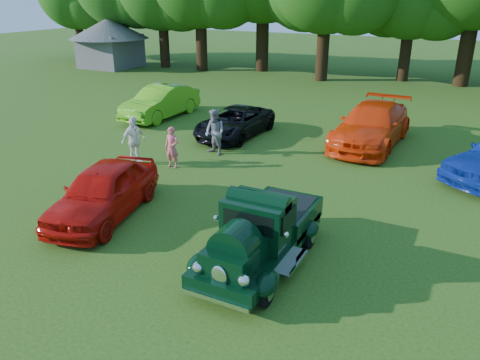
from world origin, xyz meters
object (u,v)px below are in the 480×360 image
at_px(back_car_lime, 161,102).
at_px(spectator_pink, 172,148).
at_px(hero_pickup, 262,234).
at_px(gazebo, 109,37).
at_px(spectator_white, 134,141).
at_px(back_car_orange, 372,125).
at_px(back_car_black, 235,122).
at_px(red_convertible, 103,191).
at_px(spectator_grey, 215,132).

bearing_deg(back_car_lime, spectator_pink, -50.11).
distance_m(hero_pickup, gazebo, 32.29).
height_order(back_car_lime, spectator_white, spectator_white).
height_order(back_car_lime, back_car_orange, back_car_orange).
relative_size(back_car_black, back_car_orange, 0.78).
bearing_deg(red_convertible, gazebo, 118.04).
relative_size(hero_pickup, spectator_grey, 2.46).
xyz_separation_m(spectator_white, gazebo, (-16.84, 17.88, 1.52)).
xyz_separation_m(spectator_pink, gazebo, (-18.25, 17.54, 1.66)).
distance_m(back_car_lime, spectator_white, 6.80).
bearing_deg(red_convertible, spectator_grey, 76.14).
distance_m(red_convertible, gazebo, 28.69).
bearing_deg(hero_pickup, spectator_white, 150.03).
relative_size(back_car_black, gazebo, 0.70).
xyz_separation_m(back_car_lime, spectator_grey, (5.24, -3.72, 0.10)).
bearing_deg(gazebo, spectator_grey, -39.54).
relative_size(back_car_lime, back_car_black, 1.06).
distance_m(hero_pickup, spectator_white, 7.95).
bearing_deg(spectator_grey, red_convertible, -70.02).
distance_m(red_convertible, spectator_pink, 4.12).
distance_m(spectator_pink, gazebo, 25.37).
relative_size(red_convertible, spectator_grey, 2.46).
distance_m(hero_pickup, spectator_grey, 7.91).
height_order(hero_pickup, back_car_black, hero_pickup).
bearing_deg(spectator_grey, back_car_lime, 165.52).
xyz_separation_m(hero_pickup, spectator_pink, (-5.47, 4.31, 0.01)).
height_order(hero_pickup, gazebo, gazebo).
bearing_deg(back_car_lime, back_car_orange, 2.05).
bearing_deg(back_car_lime, gazebo, 139.75).
bearing_deg(spectator_white, hero_pickup, -107.09).
bearing_deg(red_convertible, spectator_white, 104.60).
xyz_separation_m(back_car_orange, gazebo, (-23.96, 11.64, 1.57)).
height_order(back_car_orange, gazebo, gazebo).
bearing_deg(spectator_grey, hero_pickup, -31.42).
bearing_deg(gazebo, back_car_lime, -41.02).
xyz_separation_m(back_car_black, back_car_orange, (5.54, 1.42, 0.21)).
bearing_deg(spectator_white, back_car_lime, 40.88).
bearing_deg(back_car_lime, back_car_black, -13.18).
xyz_separation_m(back_car_black, spectator_white, (-1.58, -4.82, 0.26)).
height_order(red_convertible, spectator_grey, spectator_grey).
xyz_separation_m(back_car_lime, back_car_black, (4.78, -1.19, -0.16)).
xyz_separation_m(back_car_black, spectator_pink, (-0.17, -4.48, 0.12)).
height_order(hero_pickup, spectator_white, spectator_white).
xyz_separation_m(red_convertible, back_car_lime, (-5.14, 9.74, 0.04)).
relative_size(spectator_pink, spectator_white, 0.84).
bearing_deg(red_convertible, back_car_orange, 49.65).
height_order(red_convertible, back_car_lime, back_car_lime).
distance_m(back_car_black, spectator_grey, 2.59).
xyz_separation_m(spectator_pink, spectator_grey, (0.63, 1.95, 0.14)).
bearing_deg(back_car_orange, red_convertible, -115.11).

